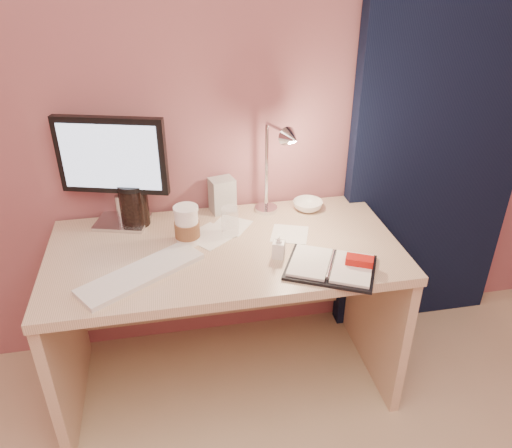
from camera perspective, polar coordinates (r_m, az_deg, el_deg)
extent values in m
plane|color=#A25E62|center=(2.14, -5.42, 14.65)|extent=(3.50, 0.00, 3.50)
cube|color=black|center=(2.45, 20.63, 11.24)|extent=(0.85, 0.08, 2.20)
cube|color=beige|center=(2.01, -3.58, -3.10)|extent=(1.40, 0.70, 0.04)
cube|color=beige|center=(2.27, -20.93, -12.43)|extent=(0.04, 0.66, 0.69)
cube|color=beige|center=(2.39, 13.29, -8.76)|extent=(0.04, 0.66, 0.69)
cube|color=beige|center=(2.46, -4.39, -5.12)|extent=(1.32, 0.03, 0.55)
cube|color=silver|center=(2.23, -15.03, 0.20)|extent=(0.26, 0.21, 0.01)
cylinder|color=silver|center=(2.20, -15.25, 1.73)|extent=(0.04, 0.04, 0.12)
cube|color=black|center=(2.10, -16.12, 7.62)|extent=(0.44, 0.16, 0.32)
cube|color=#BBD9FF|center=(2.08, -15.93, 7.36)|extent=(0.38, 0.12, 0.27)
cube|color=silver|center=(1.87, -12.94, -5.53)|extent=(0.47, 0.38, 0.02)
cube|color=black|center=(1.89, 8.53, -4.95)|extent=(0.40, 0.36, 0.01)
cube|color=white|center=(1.89, 6.19, -4.33)|extent=(0.22, 0.25, 0.01)
cube|color=white|center=(1.87, 10.93, -5.00)|extent=(0.22, 0.25, 0.01)
cube|color=#A71D0E|center=(1.89, 11.75, -4.11)|extent=(0.11, 0.09, 0.03)
cube|color=white|center=(2.07, -5.28, -1.38)|extent=(0.23, 0.23, 0.00)
cube|color=white|center=(2.09, 3.87, -1.16)|extent=(0.19, 0.19, 0.00)
cube|color=white|center=(2.15, -2.91, -0.16)|extent=(0.20, 0.20, 0.00)
cylinder|color=white|center=(2.01, -7.89, -0.30)|extent=(0.09, 0.09, 0.15)
cylinder|color=brown|center=(2.01, -7.87, -0.59)|extent=(0.10, 0.10, 0.06)
cylinder|color=white|center=(1.97, -8.05, 1.76)|extent=(0.10, 0.10, 0.01)
cylinder|color=white|center=(2.05, -3.00, 0.29)|extent=(0.07, 0.07, 0.12)
imported|color=white|center=(2.28, 5.94, 2.14)|extent=(0.16, 0.16, 0.04)
imported|color=white|center=(1.91, 2.61, -2.52)|extent=(0.06, 0.06, 0.10)
cylinder|color=black|center=(2.18, -13.74, 2.02)|extent=(0.12, 0.12, 0.17)
cube|color=#B8B8B4|center=(2.23, -3.88, 3.31)|extent=(0.12, 0.11, 0.16)
cylinder|color=silver|center=(2.27, 1.16, 1.77)|extent=(0.10, 0.10, 0.02)
cylinder|color=silver|center=(2.18, 1.21, 6.47)|extent=(0.02, 0.02, 0.39)
cone|color=silver|center=(1.94, 0.51, 9.49)|extent=(0.10, 0.09, 0.08)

